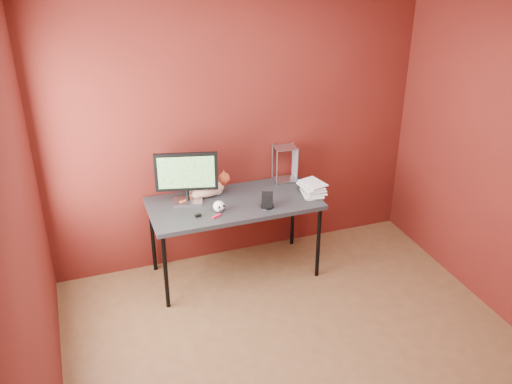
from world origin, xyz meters
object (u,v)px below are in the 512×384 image
object	(u,v)px
desk	(234,207)
book_stack	(306,133)
skull_mug	(219,206)
monitor	(186,175)
speaker	(267,201)
cat	(207,188)

from	to	relation	value
desk	book_stack	world-z (taller)	book_stack
skull_mug	book_stack	xyz separation A→B (m)	(0.81, 0.06, 0.54)
monitor	book_stack	size ratio (longest dim) A/B	0.45
desk	monitor	size ratio (longest dim) A/B	2.81
skull_mug	book_stack	distance (m)	0.97
speaker	cat	bearing A→B (deg)	161.62
skull_mug	book_stack	world-z (taller)	book_stack
speaker	skull_mug	bearing A→B (deg)	-165.61
cat	monitor	bearing A→B (deg)	-160.80
speaker	book_stack	xyz separation A→B (m)	(0.39, 0.12, 0.53)
monitor	skull_mug	bearing A→B (deg)	-36.85
skull_mug	speaker	world-z (taller)	speaker
monitor	speaker	xyz separation A→B (m)	(0.63, -0.32, -0.20)
cat	desk	bearing A→B (deg)	-41.94
speaker	book_stack	bearing A→B (deg)	39.49
cat	book_stack	bearing A→B (deg)	-16.36
cat	skull_mug	distance (m)	0.32
desk	book_stack	bearing A→B (deg)	-7.16
monitor	speaker	bearing A→B (deg)	-13.13
desk	cat	bearing A→B (deg)	136.74
monitor	speaker	distance (m)	0.73
desk	monitor	world-z (taller)	monitor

